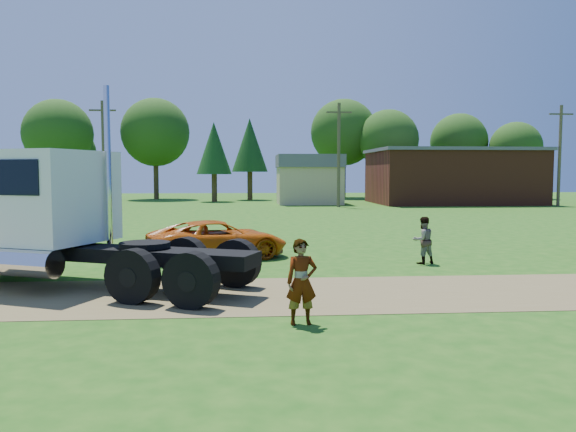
{
  "coord_description": "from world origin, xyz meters",
  "views": [
    {
      "loc": [
        -2.13,
        -13.47,
        2.96
      ],
      "look_at": [
        -0.77,
        4.24,
        1.6
      ],
      "focal_mm": 35.0,
      "sensor_mm": 36.0,
      "label": 1
    }
  ],
  "objects": [
    {
      "name": "brick_building",
      "position": [
        18.0,
        40.0,
        2.66
      ],
      "size": [
        15.4,
        10.4,
        5.3
      ],
      "color": "maroon",
      "rests_on": "ground"
    },
    {
      "name": "white_semi_tractor",
      "position": [
        -7.13,
        1.65,
        1.8
      ],
      "size": [
        8.78,
        5.77,
        5.26
      ],
      "rotation": [
        0.0,
        0.0,
        -0.4
      ],
      "color": "black",
      "rests_on": "ground"
    },
    {
      "name": "ground",
      "position": [
        0.0,
        0.0,
        0.0
      ],
      "size": [
        140.0,
        140.0,
        0.0
      ],
      "primitive_type": "plane",
      "color": "#1B5011",
      "rests_on": "ground"
    },
    {
      "name": "utility_poles",
      "position": [
        6.0,
        35.0,
        4.71
      ],
      "size": [
        42.2,
        0.28,
        9.0
      ],
      "color": "#473C28",
      "rests_on": "ground"
    },
    {
      "name": "spectator_b",
      "position": [
        3.66,
        4.33,
        0.77
      ],
      "size": [
        0.88,
        0.77,
        1.54
      ],
      "primitive_type": "imported",
      "rotation": [
        0.0,
        0.0,
        3.42
      ],
      "color": "#999999",
      "rests_on": "ground"
    },
    {
      "name": "orange_pickup",
      "position": [
        -3.08,
        5.95,
        0.67
      ],
      "size": [
        5.25,
        3.63,
        1.33
      ],
      "primitive_type": "imported",
      "rotation": [
        0.0,
        0.0,
        1.9
      ],
      "color": "#BE5108",
      "rests_on": "ground"
    },
    {
      "name": "dirt_track",
      "position": [
        0.0,
        0.0,
        0.01
      ],
      "size": [
        120.0,
        4.2,
        0.01
      ],
      "primitive_type": "cube",
      "color": "brown",
      "rests_on": "ground"
    },
    {
      "name": "tree_row",
      "position": [
        2.45,
        50.69,
        6.91
      ],
      "size": [
        57.65,
        14.15,
        11.76
      ],
      "color": "#322314",
      "rests_on": "ground"
    },
    {
      "name": "tan_shed",
      "position": [
        4.0,
        40.0,
        2.42
      ],
      "size": [
        6.2,
        5.4,
        4.7
      ],
      "color": "tan",
      "rests_on": "ground"
    },
    {
      "name": "spectator_a",
      "position": [
        -1.04,
        -2.7,
        0.84
      ],
      "size": [
        0.65,
        0.46,
        1.68
      ],
      "primitive_type": "imported",
      "rotation": [
        0.0,
        0.0,
        0.1
      ],
      "color": "#999999",
      "rests_on": "ground"
    }
  ]
}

